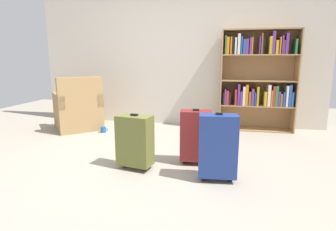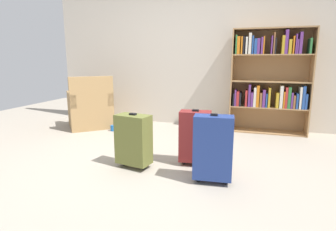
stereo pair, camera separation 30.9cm
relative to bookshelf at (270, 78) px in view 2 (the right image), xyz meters
The scene contains 8 objects.
ground_plane 2.55m from the bookshelf, 124.61° to the right, with size 8.92×8.92×0.00m, color #9E9384.
back_wall 1.44m from the bookshelf, behind, with size 5.10×0.10×2.60m, color beige.
bookshelf is the anchor object (origin of this frame).
armchair 3.05m from the bookshelf, 169.44° to the right, with size 0.99×0.99×0.90m.
mug 2.67m from the bookshelf, 164.43° to the right, with size 0.12×0.08×0.10m.
suitcase_dark_red 2.01m from the bookshelf, 115.61° to the right, with size 0.36×0.23×0.64m.
suitcase_olive 2.56m from the bookshelf, 125.86° to the right, with size 0.40×0.28×0.61m.
suitcase_navy_blue 2.29m from the bookshelf, 105.09° to the right, with size 0.38×0.21×0.68m.
Camera 2 is at (1.10, -2.67, 1.17)m, focal length 29.20 mm.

